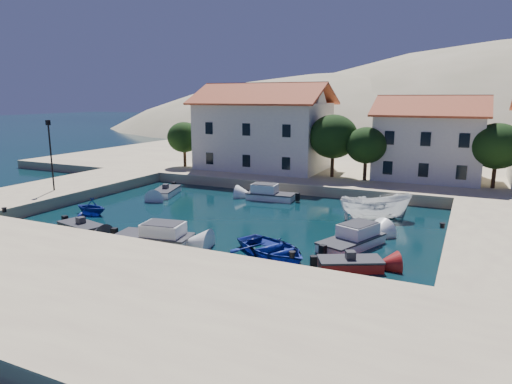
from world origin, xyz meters
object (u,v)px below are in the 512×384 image
cabin_cruiser_south (154,236)px  cabin_cruiser_east (352,240)px  lamppost (50,148)px  building_left (264,126)px  building_mid (430,137)px  boat_east (375,219)px  rowboat_south (272,255)px

cabin_cruiser_south → cabin_cruiser_east: same height
lamppost → cabin_cruiser_east: size_ratio=1.19×
building_left → building_mid: (18.00, 1.00, -0.71)m
cabin_cruiser_south → lamppost: bearing=149.6°
lamppost → boat_east: 28.31m
lamppost → building_mid: bearing=35.4°
building_left → cabin_cruiser_east: building_left is taller
building_left → lamppost: 23.10m
cabin_cruiser_east → boat_east: cabin_cruiser_east is taller
building_mid → lamppost: size_ratio=1.69×
building_left → cabin_cruiser_south: size_ratio=2.86×
building_mid → building_left: bearing=-176.8°
building_mid → cabin_cruiser_south: 30.70m
cabin_cruiser_south → boat_east: bearing=36.7°
building_mid → boat_east: size_ratio=1.90×
rowboat_south → cabin_cruiser_east: 5.21m
building_mid → rowboat_south: (-6.22, -25.72, -5.22)m
cabin_cruiser_south → rowboat_south: 7.76m
building_mid → rowboat_south: bearing=-103.6°
building_mid → lamppost: building_mid is taller
lamppost → cabin_cruiser_south: size_ratio=1.21×
building_mid → boat_east: bearing=-98.6°
building_mid → cabin_cruiser_south: (-13.86, -26.99, -4.75)m
cabin_cruiser_south → cabin_cruiser_east: size_ratio=0.98×
building_left → cabin_cruiser_east: 27.03m
boat_east → rowboat_south: bearing=131.6°
cabin_cruiser_south → building_left: bearing=89.6°
lamppost → cabin_cruiser_south: lamppost is taller
building_left → cabin_cruiser_east: size_ratio=2.80×
building_left → lamppost: bearing=-119.9°
lamppost → cabin_cruiser_south: (15.64, -5.99, -4.28)m
boat_east → cabin_cruiser_south: bearing=107.9°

